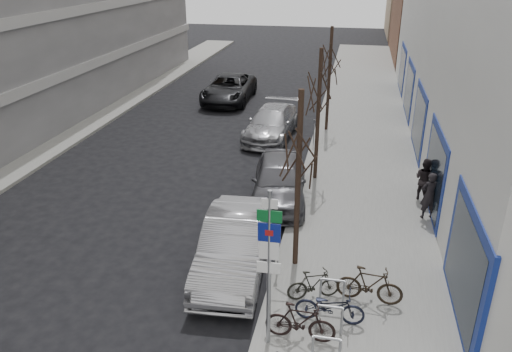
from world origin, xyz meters
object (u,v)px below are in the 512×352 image
at_px(bike_mid_curb, 330,304).
at_px(lane_car, 229,88).
at_px(highway_sign_pole, 269,261).
at_px(tree_mid, 320,84).
at_px(bike_mid_inner, 314,284).
at_px(meter_back, 314,130).
at_px(tree_near, 300,140).
at_px(meter_front, 278,248).
at_px(parked_car_mid, 279,180).
at_px(parked_car_back, 271,123).
at_px(pedestrian_far, 425,179).
at_px(bike_rack, 329,316).
at_px(meter_mid, 301,174).
at_px(tree_far, 331,55).
at_px(bike_far_inner, 370,285).
at_px(parked_car_front, 235,244).
at_px(bike_near_right, 300,322).
at_px(pedestrian_near, 429,196).

height_order(bike_mid_curb, lane_car, lane_car).
xyz_separation_m(highway_sign_pole, bike_mid_curb, (1.38, 1.06, -1.77)).
distance_m(tree_mid, bike_mid_inner, 8.85).
bearing_deg(meter_back, tree_near, -87.55).
bearing_deg(highway_sign_pole, meter_front, 94.75).
xyz_separation_m(meter_back, bike_mid_inner, (1.15, -12.10, -0.31)).
distance_m(parked_car_mid, parked_car_back, 7.33).
xyz_separation_m(tree_near, meter_back, (-0.45, 10.50, -3.19)).
bearing_deg(pedestrian_far, bike_rack, 114.24).
distance_m(highway_sign_pole, parked_car_back, 15.37).
bearing_deg(parked_car_mid, meter_mid, 32.10).
bearing_deg(tree_far, bike_rack, -85.68).
bearing_deg(parked_car_back, tree_mid, -57.55).
bearing_deg(highway_sign_pole, bike_mid_curb, 37.42).
distance_m(tree_near, lane_car, 19.48).
xyz_separation_m(highway_sign_pole, bike_mid_inner, (0.90, 1.91, -1.86)).
relative_size(meter_mid, bike_mid_curb, 0.72).
bearing_deg(meter_back, pedestrian_far, -48.26).
bearing_deg(bike_far_inner, meter_mid, 27.31).
distance_m(meter_front, parked_car_front, 1.32).
bearing_deg(parked_car_mid, bike_far_inner, -66.96).
bearing_deg(bike_rack, parked_car_front, 140.38).
height_order(highway_sign_pole, bike_near_right, highway_sign_pole).
bearing_deg(meter_mid, tree_far, 86.78).
distance_m(bike_rack, parked_car_mid, 7.68).
height_order(bike_rack, tree_far, tree_far).
xyz_separation_m(parked_car_front, pedestrian_near, (5.96, 4.22, 0.17)).
distance_m(highway_sign_pole, pedestrian_near, 8.63).
bearing_deg(highway_sign_pole, meter_mid, 91.68).
distance_m(tree_near, bike_far_inner, 4.29).
relative_size(lane_car, pedestrian_near, 3.48).
height_order(tree_near, pedestrian_near, tree_near).
xyz_separation_m(parked_car_mid, lane_car, (-5.45, 13.63, -0.02)).
height_order(meter_mid, pedestrian_near, pedestrian_near).
bearing_deg(parked_car_front, meter_mid, 72.33).
distance_m(meter_front, bike_mid_inner, 1.62).
bearing_deg(meter_mid, pedestrian_far, 3.54).
relative_size(bike_near_right, parked_car_mid, 0.35).
xyz_separation_m(meter_mid, pedestrian_far, (4.65, 0.29, 0.07)).
height_order(bike_rack, pedestrian_far, pedestrian_far).
xyz_separation_m(highway_sign_pole, pedestrian_far, (4.40, 8.80, -1.47)).
distance_m(meter_mid, pedestrian_near, 4.81).
xyz_separation_m(bike_mid_inner, pedestrian_far, (3.50, 6.88, 0.38)).
xyz_separation_m(bike_near_right, parked_car_mid, (-1.73, 7.64, 0.18)).
distance_m(bike_mid_curb, lane_car, 21.92).
height_order(bike_near_right, bike_mid_curb, bike_mid_curb).
height_order(lane_car, pedestrian_far, pedestrian_far).
relative_size(parked_car_back, pedestrian_far, 3.18).
distance_m(bike_mid_curb, pedestrian_near, 6.93).
bearing_deg(lane_car, tree_far, -38.15).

